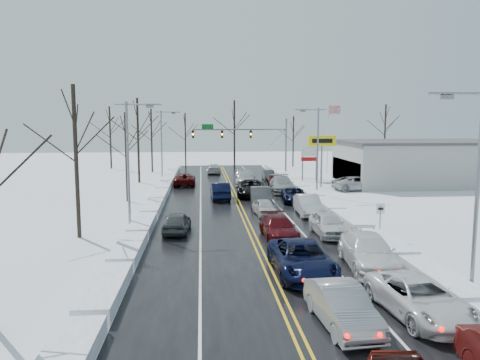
{
  "coord_description": "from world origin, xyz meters",
  "views": [
    {
      "loc": [
        -3.38,
        -37.04,
        7.66
      ],
      "look_at": [
        -0.01,
        3.67,
        2.5
      ],
      "focal_mm": 35.0,
      "sensor_mm": 36.0,
      "label": 1
    }
  ],
  "objects": [
    {
      "name": "oncoming_car_2",
      "position": [
        -1.56,
        31.26,
        0.0
      ],
      "size": [
        2.16,
        4.93,
        1.41
      ],
      "primitive_type": "imported",
      "rotation": [
        0.0,
        0.0,
        3.1
      ],
      "color": "#BBBABD",
      "rests_on": "ground"
    },
    {
      "name": "snow_bank_left",
      "position": [
        -7.6,
        2.0,
        0.0
      ],
      "size": [
        1.48,
        72.0,
        0.68
      ],
      "primitive_type": "cube",
      "color": "white",
      "rests_on": "ground"
    },
    {
      "name": "queued_car_4",
      "position": [
        1.71,
        0.17,
        0.0
      ],
      "size": [
        1.91,
        4.0,
        1.32
      ],
      "primitive_type": "imported",
      "rotation": [
        0.0,
        0.0,
        0.09
      ],
      "color": "silver",
      "rests_on": "ground"
    },
    {
      "name": "tree_far_d",
      "position": [
        12.0,
        40.5,
        5.94
      ],
      "size": [
        3.4,
        3.4,
        8.5
      ],
      "color": "#2D231C",
      "rests_on": "ground"
    },
    {
      "name": "tires_plus_sign",
      "position": [
        10.5,
        15.99,
        4.99
      ],
      "size": [
        3.2,
        0.34,
        6.0
      ],
      "color": "slate",
      "rests_on": "ground"
    },
    {
      "name": "snow_bank_right",
      "position": [
        7.6,
        2.0,
        0.0
      ],
      "size": [
        1.48,
        72.0,
        0.68
      ],
      "primitive_type": "cube",
      "color": "white",
      "rests_on": "ground"
    },
    {
      "name": "queued_car_6",
      "position": [
        1.65,
        10.1,
        0.0
      ],
      "size": [
        3.34,
        6.25,
        1.67
      ],
      "primitive_type": "imported",
      "rotation": [
        0.0,
        0.0,
        -0.1
      ],
      "color": "black",
      "rests_on": "ground"
    },
    {
      "name": "queued_car_7",
      "position": [
        1.91,
        18.67,
        0.0
      ],
      "size": [
        3.07,
        6.06,
        1.69
      ],
      "primitive_type": "imported",
      "rotation": [
        0.0,
        0.0,
        -0.13
      ],
      "color": "#ADB0B6",
      "rests_on": "ground"
    },
    {
      "name": "tree_far_c",
      "position": [
        2.0,
        39.0,
        7.68
      ],
      "size": [
        4.4,
        4.4,
        11.0
      ],
      "color": "#2D231C",
      "rests_on": "ground"
    },
    {
      "name": "tree_left_c",
      "position": [
        -10.5,
        8.0,
        5.94
      ],
      "size": [
        3.4,
        3.4,
        8.5
      ],
      "color": "#2D231C",
      "rests_on": "ground"
    },
    {
      "name": "parked_car_0",
      "position": [
        13.93,
        13.28,
        0.0
      ],
      "size": [
        5.94,
        3.27,
        1.58
      ],
      "primitive_type": "imported",
      "rotation": [
        0.0,
        0.0,
        1.69
      ],
      "color": "silver",
      "rests_on": "ground"
    },
    {
      "name": "queued_car_2",
      "position": [
        1.58,
        -14.67,
        0.0
      ],
      "size": [
        2.84,
        6.0,
        1.66
      ],
      "primitive_type": "imported",
      "rotation": [
        0.0,
        0.0,
        0.01
      ],
      "color": "black",
      "rests_on": "ground"
    },
    {
      "name": "oncoming_car_3",
      "position": [
        -5.13,
        -5.14,
        0.0
      ],
      "size": [
        2.03,
        4.39,
        1.46
      ],
      "primitive_type": "imported",
      "rotation": [
        0.0,
        0.0,
        3.07
      ],
      "color": "#3F4244",
      "rests_on": "ground"
    },
    {
      "name": "dealership_building",
      "position": [
        23.98,
        18.0,
        2.66
      ],
      "size": [
        20.4,
        12.4,
        5.3
      ],
      "color": "#A2A29D",
      "rests_on": "ground"
    },
    {
      "name": "streetlight_nw",
      "position": [
        -8.3,
        24.0,
        5.31
      ],
      "size": [
        3.2,
        0.25,
        9.0
      ],
      "color": "slate",
      "rests_on": "ground"
    },
    {
      "name": "queued_car_11",
      "position": [
        5.3,
        -13.9,
        0.0
      ],
      "size": [
        2.89,
        6.08,
        1.71
      ],
      "primitive_type": "imported",
      "rotation": [
        0.0,
        0.0,
        -0.09
      ],
      "color": "white",
      "rests_on": "ground"
    },
    {
      "name": "road_surface",
      "position": [
        0.0,
        2.0,
        0.01
      ],
      "size": [
        14.0,
        84.0,
        0.01
      ],
      "primitive_type": "cube",
      "color": "black",
      "rests_on": "ground"
    },
    {
      "name": "queued_car_8",
      "position": [
        1.81,
        23.9,
        0.0
      ],
      "size": [
        2.07,
        4.05,
        1.32
      ],
      "primitive_type": "imported",
      "rotation": [
        0.0,
        0.0,
        -0.14
      ],
      "color": "#BABABD",
      "rests_on": "ground"
    },
    {
      "name": "queued_car_10",
      "position": [
        5.12,
        -20.06,
        0.0
      ],
      "size": [
        3.02,
        5.67,
        1.52
      ],
      "primitive_type": "imported",
      "rotation": [
        0.0,
        0.0,
        0.09
      ],
      "color": "silver",
      "rests_on": "ground"
    },
    {
      "name": "streetlight_se",
      "position": [
        8.3,
        -18.0,
        5.31
      ],
      "size": [
        3.2,
        0.25,
        9.0
      ],
      "color": "slate",
      "rests_on": "ground"
    },
    {
      "name": "queued_car_12",
      "position": [
        5.08,
        -6.84,
        0.0
      ],
      "size": [
        1.93,
        4.66,
        1.58
      ],
      "primitive_type": "imported",
      "rotation": [
        0.0,
        0.0,
        0.01
      ],
      "color": "silver",
      "rests_on": "ground"
    },
    {
      "name": "ground",
      "position": [
        0.0,
        0.0,
        0.0
      ],
      "size": [
        160.0,
        160.0,
        0.0
      ],
      "primitive_type": "plane",
      "color": "white",
      "rests_on": "ground"
    },
    {
      "name": "streetlight_ne",
      "position": [
        8.3,
        10.0,
        5.31
      ],
      "size": [
        3.2,
        0.25,
        9.0
      ],
      "color": "slate",
      "rests_on": "ground"
    },
    {
      "name": "tree_left_b",
      "position": [
        -11.5,
        -6.0,
        6.99
      ],
      "size": [
        4.0,
        4.0,
        10.0
      ],
      "color": "#2D231C",
      "rests_on": "ground"
    },
    {
      "name": "flagpole",
      "position": [
        15.17,
        30.0,
        5.93
      ],
      "size": [
        1.87,
        1.2,
        10.0
      ],
      "color": "silver",
      "rests_on": "ground"
    },
    {
      "name": "speed_limit_sign",
      "position": [
        8.2,
        -8.0,
        1.63
      ],
      "size": [
        0.55,
        0.09,
        2.35
      ],
      "color": "slate",
      "rests_on": "ground"
    },
    {
      "name": "streetlight_sw",
      "position": [
        -8.3,
        -4.0,
        5.31
      ],
      "size": [
        3.2,
        0.25,
        9.0
      ],
      "color": "slate",
      "rests_on": "ground"
    },
    {
      "name": "tree_far_e",
      "position": [
        28.0,
        41.0,
        7.33
      ],
      "size": [
        4.2,
        4.2,
        10.5
      ],
      "color": "#2D231C",
      "rests_on": "ground"
    },
    {
      "name": "queued_car_14",
      "position": [
        5.39,
        6.3,
        0.0
      ],
      "size": [
        2.72,
        5.02,
        1.34
      ],
      "primitive_type": "imported",
      "rotation": [
        0.0,
        0.0,
        -0.11
      ],
      "color": "black",
      "rests_on": "ground"
    },
    {
      "name": "queued_car_16",
      "position": [
        5.36,
        16.05,
        0.0
      ],
      "size": [
        1.9,
        4.68,
        1.59
      ],
      "primitive_type": "imported",
      "rotation": [
        0.0,
        0.0,
        0.01
      ],
      "color": "#45090A",
      "rests_on": "ground"
    },
    {
      "name": "queued_car_5",
      "position": [
        1.93,
        4.37,
        0.0
      ],
      "size": [
        2.21,
        5.32,
        1.71
      ],
      "primitive_type": "imported",
      "rotation": [
        0.0,
        0.0,
        -0.08
      ],
      "color": "#3A3D3F",
      "rests_on": "ground"
    },
    {
      "name": "tree_left_d",
      "position": [
        -11.2,
        22.0,
        7.33
      ],
      "size": [
        4.2,
        4.2,
        10.5
      ],
      "color": "#2D231C",
      "rests_on": "ground"
    },
    {
      "name": "oncoming_car_1",
      "position": [
        -5.41,
        18.92,
        0.0
      ],
      "size": [
        2.51,
        5.34,
        1.48
      ],
      "primitive_type": "imported",
      "rotation": [
        0.0,
        0.0,
        3.13
      ],
      "color": "#4B0A0A",
      "rests_on": "ground"
    },
    {
      "name": "oncoming_car_0",
      "position": [
        -1.57,
        8.52,
        0.0
      ],
      "size": [
        1.92,
        5.1,
        1.66
      ],
      "primitive_type": "imported",
      "rotation": [
        0.0,
        0.0,
        3.17
      ],
      "color": "black",
      "rests_on": "ground"
    },
    {
      "name": "parked_car_1",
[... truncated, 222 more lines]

